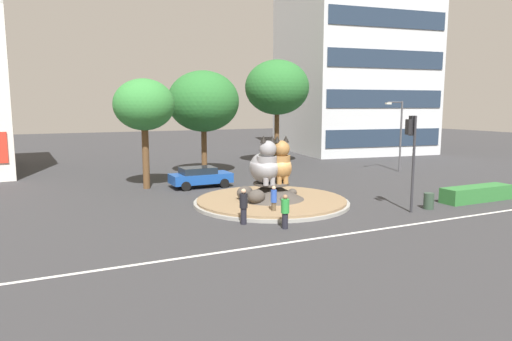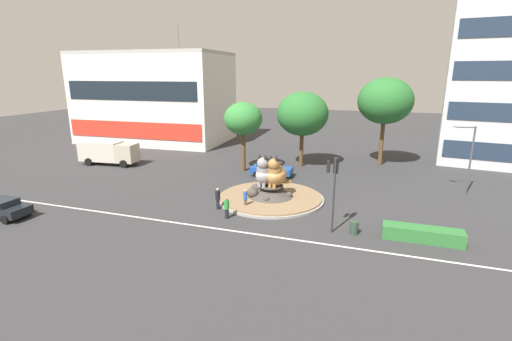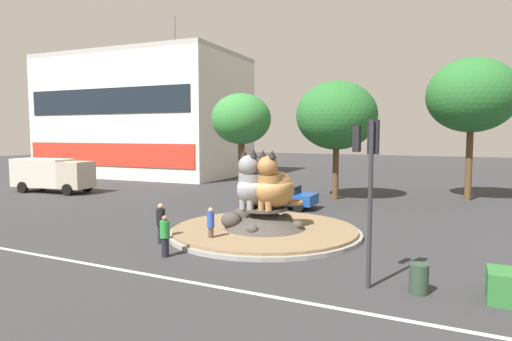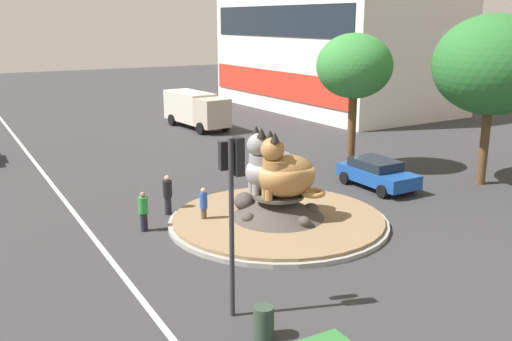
{
  "view_description": "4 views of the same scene",
  "coord_description": "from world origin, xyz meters",
  "px_view_note": "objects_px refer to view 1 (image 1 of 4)",
  "views": [
    {
      "loc": [
        -11.99,
        -23.23,
        5.7
      ],
      "look_at": [
        -1.51,
        -1.09,
        2.21
      ],
      "focal_mm": 31.93,
      "sensor_mm": 36.0,
      "label": 1
    },
    {
      "loc": [
        8.33,
        -28.7,
        10.57
      ],
      "look_at": [
        -1.05,
        -0.83,
        2.69
      ],
      "focal_mm": 25.77,
      "sensor_mm": 36.0,
      "label": 2
    },
    {
      "loc": [
        8.34,
        -18.32,
        4.76
      ],
      "look_at": [
        -0.48,
        0.02,
        3.01
      ],
      "focal_mm": 30.23,
      "sensor_mm": 36.0,
      "label": 3
    },
    {
      "loc": [
        19.01,
        -11.78,
        8.19
      ],
      "look_at": [
        -0.29,
        -0.89,
        2.33
      ],
      "focal_mm": 40.05,
      "sensor_mm": 36.0,
      "label": 4
    }
  ],
  "objects_px": {
    "hatchback_near_shophouse": "(200,176)",
    "pedestrian_black_shirt": "(244,206)",
    "cat_statue_grey": "(265,166)",
    "second_tree_near_tower": "(203,102)",
    "traffic_light_mast": "(412,142)",
    "broadleaf_tree_behind_island": "(277,88)",
    "third_tree_left": "(144,105)",
    "pedestrian_blue_shirt": "(274,200)",
    "streetlight_arm": "(399,130)",
    "cat_statue_tabby": "(279,165)",
    "pedestrian_green_shirt": "(285,211)",
    "office_tower": "(352,47)",
    "litter_bin": "(429,201)"
  },
  "relations": [
    {
      "from": "cat_statue_tabby",
      "to": "second_tree_near_tower",
      "type": "distance_m",
      "value": 12.79
    },
    {
      "from": "cat_statue_grey",
      "to": "litter_bin",
      "type": "relative_size",
      "value": 3.12
    },
    {
      "from": "streetlight_arm",
      "to": "second_tree_near_tower",
      "type": "bearing_deg",
      "value": -29.49
    },
    {
      "from": "traffic_light_mast",
      "to": "broadleaf_tree_behind_island",
      "type": "bearing_deg",
      "value": -4.87
    },
    {
      "from": "traffic_light_mast",
      "to": "third_tree_left",
      "type": "xyz_separation_m",
      "value": [
        -11.32,
        13.2,
        1.94
      ]
    },
    {
      "from": "streetlight_arm",
      "to": "cat_statue_tabby",
      "type": "bearing_deg",
      "value": 13.13
    },
    {
      "from": "cat_statue_grey",
      "to": "hatchback_near_shophouse",
      "type": "height_order",
      "value": "cat_statue_grey"
    },
    {
      "from": "cat_statue_tabby",
      "to": "streetlight_arm",
      "type": "height_order",
      "value": "streetlight_arm"
    },
    {
      "from": "streetlight_arm",
      "to": "litter_bin",
      "type": "xyz_separation_m",
      "value": [
        -8.62,
        -11.88,
        -3.16
      ]
    },
    {
      "from": "litter_bin",
      "to": "pedestrian_green_shirt",
      "type": "bearing_deg",
      "value": -178.94
    },
    {
      "from": "hatchback_near_shophouse",
      "to": "litter_bin",
      "type": "bearing_deg",
      "value": -53.08
    },
    {
      "from": "third_tree_left",
      "to": "pedestrian_green_shirt",
      "type": "relative_size",
      "value": 4.63
    },
    {
      "from": "hatchback_near_shophouse",
      "to": "pedestrian_black_shirt",
      "type": "bearing_deg",
      "value": -98.03
    },
    {
      "from": "cat_statue_grey",
      "to": "pedestrian_green_shirt",
      "type": "distance_m",
      "value": 5.41
    },
    {
      "from": "office_tower",
      "to": "pedestrian_green_shirt",
      "type": "distance_m",
      "value": 40.69
    },
    {
      "from": "broadleaf_tree_behind_island",
      "to": "second_tree_near_tower",
      "type": "relative_size",
      "value": 1.18
    },
    {
      "from": "cat_statue_tabby",
      "to": "traffic_light_mast",
      "type": "height_order",
      "value": "traffic_light_mast"
    },
    {
      "from": "streetlight_arm",
      "to": "pedestrian_green_shirt",
      "type": "height_order",
      "value": "streetlight_arm"
    },
    {
      "from": "office_tower",
      "to": "pedestrian_black_shirt",
      "type": "relative_size",
      "value": 14.74
    },
    {
      "from": "cat_statue_tabby",
      "to": "pedestrian_green_shirt",
      "type": "xyz_separation_m",
      "value": [
        -2.38,
        -5.1,
        -1.43
      ]
    },
    {
      "from": "office_tower",
      "to": "third_tree_left",
      "type": "xyz_separation_m",
      "value": [
        -29.22,
        -15.95,
        -7.18
      ]
    },
    {
      "from": "cat_statue_tabby",
      "to": "pedestrian_black_shirt",
      "type": "relative_size",
      "value": 1.57
    },
    {
      "from": "second_tree_near_tower",
      "to": "litter_bin",
      "type": "relative_size",
      "value": 9.46
    },
    {
      "from": "streetlight_arm",
      "to": "broadleaf_tree_behind_island",
      "type": "bearing_deg",
      "value": -62.45
    },
    {
      "from": "cat_statue_tabby",
      "to": "traffic_light_mast",
      "type": "distance_m",
      "value": 7.46
    },
    {
      "from": "litter_bin",
      "to": "streetlight_arm",
      "type": "bearing_deg",
      "value": 54.04
    },
    {
      "from": "cat_statue_grey",
      "to": "streetlight_arm",
      "type": "height_order",
      "value": "streetlight_arm"
    },
    {
      "from": "broadleaf_tree_behind_island",
      "to": "second_tree_near_tower",
      "type": "xyz_separation_m",
      "value": [
        -8.69,
        -3.68,
        -1.38
      ]
    },
    {
      "from": "pedestrian_blue_shirt",
      "to": "streetlight_arm",
      "type": "bearing_deg",
      "value": 48.1
    },
    {
      "from": "cat_statue_grey",
      "to": "streetlight_arm",
      "type": "xyz_separation_m",
      "value": [
        16.4,
        7.03,
        1.32
      ]
    },
    {
      "from": "second_tree_near_tower",
      "to": "pedestrian_green_shirt",
      "type": "xyz_separation_m",
      "value": [
        -1.98,
        -17.32,
        -5.19
      ]
    },
    {
      "from": "cat_statue_grey",
      "to": "broadleaf_tree_behind_island",
      "type": "distance_m",
      "value": 19.16
    },
    {
      "from": "cat_statue_tabby",
      "to": "third_tree_left",
      "type": "xyz_separation_m",
      "value": [
        -6.01,
        8.19,
        3.45
      ]
    },
    {
      "from": "cat_statue_grey",
      "to": "pedestrian_blue_shirt",
      "type": "xyz_separation_m",
      "value": [
        -0.81,
        -2.68,
        -1.43
      ]
    },
    {
      "from": "streetlight_arm",
      "to": "pedestrian_black_shirt",
      "type": "height_order",
      "value": "streetlight_arm"
    },
    {
      "from": "pedestrian_blue_shirt",
      "to": "pedestrian_black_shirt",
      "type": "bearing_deg",
      "value": -140.68
    },
    {
      "from": "cat_statue_tabby",
      "to": "office_tower",
      "type": "distance_m",
      "value": 35.14
    },
    {
      "from": "third_tree_left",
      "to": "streetlight_arm",
      "type": "bearing_deg",
      "value": -3.31
    },
    {
      "from": "broadleaf_tree_behind_island",
      "to": "third_tree_left",
      "type": "relative_size",
      "value": 1.34
    },
    {
      "from": "third_tree_left",
      "to": "pedestrian_black_shirt",
      "type": "xyz_separation_m",
      "value": [
        2.2,
        -11.72,
        -4.81
      ]
    },
    {
      "from": "broadleaf_tree_behind_island",
      "to": "third_tree_left",
      "type": "height_order",
      "value": "broadleaf_tree_behind_island"
    },
    {
      "from": "second_tree_near_tower",
      "to": "pedestrian_black_shirt",
      "type": "xyz_separation_m",
      "value": [
        -3.41,
        -15.76,
        -5.12
      ]
    },
    {
      "from": "second_tree_near_tower",
      "to": "litter_bin",
      "type": "height_order",
      "value": "second_tree_near_tower"
    },
    {
      "from": "office_tower",
      "to": "pedestrian_blue_shirt",
      "type": "distance_m",
      "value": 38.63
    },
    {
      "from": "cat_statue_grey",
      "to": "second_tree_near_tower",
      "type": "relative_size",
      "value": 0.33
    },
    {
      "from": "traffic_light_mast",
      "to": "pedestrian_blue_shirt",
      "type": "height_order",
      "value": "traffic_light_mast"
    },
    {
      "from": "traffic_light_mast",
      "to": "second_tree_near_tower",
      "type": "bearing_deg",
      "value": 21.57
    },
    {
      "from": "streetlight_arm",
      "to": "hatchback_near_shophouse",
      "type": "xyz_separation_m",
      "value": [
        -17.93,
        0.12,
        -2.85
      ]
    },
    {
      "from": "cat_statue_grey",
      "to": "hatchback_near_shophouse",
      "type": "bearing_deg",
      "value": -162.38
    },
    {
      "from": "office_tower",
      "to": "second_tree_near_tower",
      "type": "height_order",
      "value": "office_tower"
    }
  ]
}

